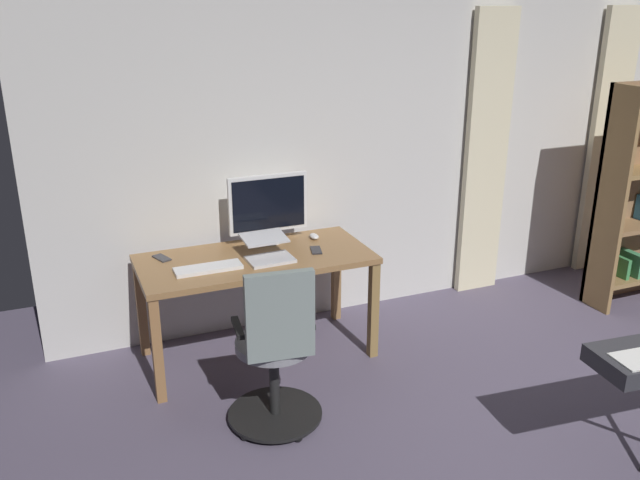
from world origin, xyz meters
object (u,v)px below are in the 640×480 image
(computer_keyboard, at_px, (208,268))
(cell_phone_by_monitor, at_px, (162,258))
(computer_monitor, at_px, (268,205))
(laptop, at_px, (268,251))
(office_chair, at_px, (276,355))
(cell_phone_face_up, at_px, (316,250))
(computer_mouse, at_px, (314,236))
(desk, at_px, (256,269))

(computer_keyboard, xyz_separation_m, cell_phone_by_monitor, (0.24, -0.31, -0.01))
(computer_monitor, bearing_deg, computer_keyboard, 33.76)
(laptop, height_order, cell_phone_by_monitor, laptop)
(computer_monitor, bearing_deg, office_chair, 73.14)
(cell_phone_face_up, bearing_deg, computer_mouse, -94.10)
(desk, distance_m, cell_phone_face_up, 0.43)
(cell_phone_face_up, bearing_deg, laptop, 17.00)
(cell_phone_by_monitor, bearing_deg, computer_monitor, 162.87)
(computer_mouse, bearing_deg, laptop, 29.85)
(office_chair, xyz_separation_m, cell_phone_face_up, (-0.56, -0.78, 0.28))
(computer_mouse, xyz_separation_m, cell_phone_face_up, (0.08, 0.23, -0.01))
(computer_keyboard, height_order, computer_mouse, computer_mouse)
(computer_mouse, bearing_deg, desk, 19.34)
(office_chair, distance_m, laptop, 0.86)
(cell_phone_by_monitor, bearing_deg, computer_keyboard, 107.41)
(laptop, distance_m, computer_mouse, 0.49)
(computer_keyboard, height_order, cell_phone_by_monitor, computer_keyboard)
(computer_keyboard, bearing_deg, desk, -162.20)
(cell_phone_by_monitor, bearing_deg, laptop, 137.26)
(computer_mouse, bearing_deg, cell_phone_by_monitor, -1.34)
(office_chair, bearing_deg, computer_keyboard, 111.75)
(computer_keyboard, distance_m, cell_phone_by_monitor, 0.39)
(computer_monitor, distance_m, cell_phone_face_up, 0.46)
(office_chair, distance_m, computer_keyboard, 0.81)
(computer_monitor, height_order, computer_mouse, computer_monitor)
(cell_phone_by_monitor, bearing_deg, cell_phone_face_up, 145.41)
(office_chair, bearing_deg, computer_monitor, 79.84)
(computer_mouse, xyz_separation_m, cell_phone_by_monitor, (1.08, -0.03, -0.01))
(laptop, distance_m, cell_phone_by_monitor, 0.71)
(computer_keyboard, relative_size, computer_mouse, 4.28)
(computer_mouse, distance_m, cell_phone_by_monitor, 1.08)
(computer_monitor, distance_m, cell_phone_by_monitor, 0.81)
(desk, xyz_separation_m, computer_mouse, (-0.49, -0.17, 0.11))
(desk, distance_m, laptop, 0.17)
(cell_phone_face_up, bearing_deg, desk, 6.78)
(desk, bearing_deg, laptop, 132.83)
(office_chair, height_order, computer_mouse, office_chair)
(laptop, bearing_deg, office_chair, 72.30)
(office_chair, distance_m, computer_monitor, 1.25)
(computer_keyboard, distance_m, cell_phone_face_up, 0.76)
(laptop, height_order, computer_mouse, laptop)
(computer_keyboard, distance_m, laptop, 0.42)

